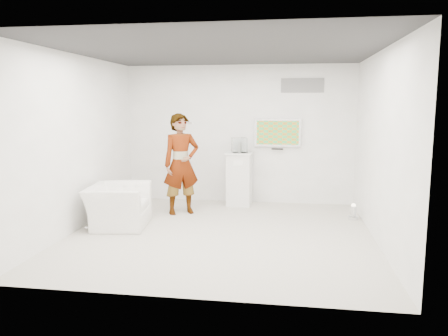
{
  "coord_description": "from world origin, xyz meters",
  "views": [
    {
      "loc": [
        1.11,
        -7.02,
        2.18
      ],
      "look_at": [
        -0.04,
        0.6,
        1.03
      ],
      "focal_mm": 35.0,
      "sensor_mm": 36.0,
      "label": 1
    }
  ],
  "objects_px": {
    "armchair": "(118,206)",
    "floor_uplight": "(353,212)",
    "person": "(181,164)",
    "tv": "(278,133)",
    "pedestal": "(239,179)"
  },
  "relations": [
    {
      "from": "tv",
      "to": "armchair",
      "type": "relative_size",
      "value": 0.88
    },
    {
      "from": "armchair",
      "to": "pedestal",
      "type": "relative_size",
      "value": 1.0
    },
    {
      "from": "tv",
      "to": "floor_uplight",
      "type": "xyz_separation_m",
      "value": [
        1.48,
        -1.18,
        -1.4
      ]
    },
    {
      "from": "floor_uplight",
      "to": "armchair",
      "type": "bearing_deg",
      "value": -165.63
    },
    {
      "from": "tv",
      "to": "armchair",
      "type": "xyz_separation_m",
      "value": [
        -2.74,
        -2.26,
        -1.18
      ]
    },
    {
      "from": "person",
      "to": "tv",
      "type": "bearing_deg",
      "value": 1.9
    },
    {
      "from": "tv",
      "to": "pedestal",
      "type": "distance_m",
      "value": 1.29
    },
    {
      "from": "person",
      "to": "floor_uplight",
      "type": "height_order",
      "value": "person"
    },
    {
      "from": "tv",
      "to": "floor_uplight",
      "type": "relative_size",
      "value": 3.39
    },
    {
      "from": "tv",
      "to": "pedestal",
      "type": "height_order",
      "value": "tv"
    },
    {
      "from": "armchair",
      "to": "tv",
      "type": "bearing_deg",
      "value": -57.56
    },
    {
      "from": "tv",
      "to": "armchair",
      "type": "distance_m",
      "value": 3.74
    },
    {
      "from": "tv",
      "to": "person",
      "type": "relative_size",
      "value": 0.5
    },
    {
      "from": "tv",
      "to": "floor_uplight",
      "type": "bearing_deg",
      "value": -38.72
    },
    {
      "from": "armchair",
      "to": "floor_uplight",
      "type": "bearing_deg",
      "value": -82.79
    }
  ]
}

